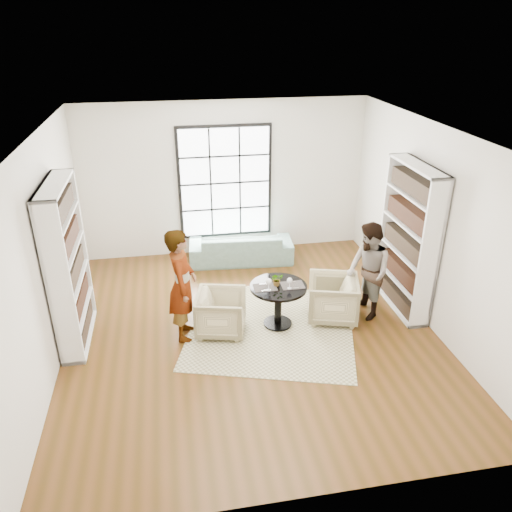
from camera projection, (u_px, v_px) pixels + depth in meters
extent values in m
plane|color=#5A3415|center=(251.00, 331.00, 7.66)|extent=(6.00, 6.00, 0.00)
plane|color=silver|center=(225.00, 179.00, 9.66)|extent=(5.50, 0.00, 5.50)
plane|color=silver|center=(45.00, 257.00, 6.57)|extent=(0.00, 6.00, 6.00)
plane|color=silver|center=(432.00, 228.00, 7.45)|extent=(0.00, 6.00, 6.00)
plane|color=silver|center=(309.00, 380.00, 4.35)|extent=(5.50, 0.00, 5.50)
plane|color=white|center=(250.00, 134.00, 6.35)|extent=(6.00, 6.00, 0.00)
cube|color=black|center=(225.00, 182.00, 9.67)|extent=(1.82, 0.06, 2.22)
cube|color=white|center=(225.00, 183.00, 9.63)|extent=(1.70, 0.02, 2.10)
cube|color=#BDB88E|center=(272.00, 327.00, 7.74)|extent=(3.08, 3.08, 0.01)
cylinder|color=black|center=(278.00, 323.00, 7.80)|extent=(0.44, 0.44, 0.04)
cylinder|color=black|center=(278.00, 306.00, 7.67)|extent=(0.11, 0.11, 0.61)
cylinder|color=black|center=(278.00, 287.00, 7.52)|extent=(0.87, 0.87, 0.04)
imported|color=slate|center=(241.00, 247.00, 9.74)|extent=(2.05, 0.93, 0.58)
imported|color=tan|center=(221.00, 313.00, 7.50)|extent=(0.87, 0.85, 0.66)
imported|color=#C7AC8E|center=(332.00, 299.00, 7.84)|extent=(0.95, 0.94, 0.70)
imported|color=gray|center=(182.00, 285.00, 7.18)|extent=(0.48, 0.67, 1.73)
imported|color=gray|center=(368.00, 271.00, 7.74)|extent=(0.67, 0.82, 1.57)
cube|color=#282522|center=(265.00, 287.00, 7.46)|extent=(0.34, 0.26, 0.01)
cube|color=#282522|center=(293.00, 285.00, 7.52)|extent=(0.34, 0.26, 0.01)
cylinder|color=silver|center=(269.00, 290.00, 7.38)|extent=(0.07, 0.07, 0.01)
cylinder|color=silver|center=(269.00, 287.00, 7.36)|extent=(0.01, 0.01, 0.11)
sphere|color=maroon|center=(269.00, 281.00, 7.32)|extent=(0.09, 0.09, 0.09)
ellipsoid|color=white|center=(269.00, 281.00, 7.32)|extent=(0.09, 0.09, 0.10)
cylinder|color=silver|center=(289.00, 288.00, 7.43)|extent=(0.07, 0.07, 0.01)
cylinder|color=silver|center=(290.00, 285.00, 7.41)|extent=(0.01, 0.01, 0.10)
sphere|color=maroon|center=(290.00, 281.00, 7.37)|extent=(0.08, 0.08, 0.08)
ellipsoid|color=white|center=(290.00, 281.00, 7.37)|extent=(0.08, 0.08, 0.09)
imported|color=gray|center=(277.00, 279.00, 7.48)|extent=(0.20, 0.19, 0.20)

